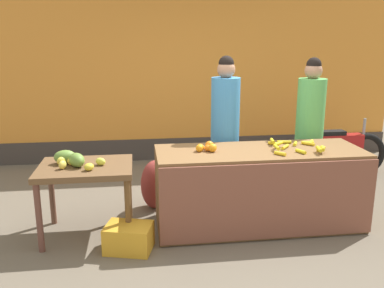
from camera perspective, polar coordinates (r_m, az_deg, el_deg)
name	(u,v)px	position (r m, az deg, el deg)	size (l,w,h in m)	color
ground_plane	(224,226)	(4.68, 4.47, -11.12)	(24.00, 24.00, 0.00)	#665B4C
market_wall_back	(191,65)	(7.00, -0.15, 10.76)	(7.00, 0.23, 3.21)	orange
fruit_stall_counter	(259,188)	(4.59, 9.18, -5.99)	(2.21, 0.81, 0.85)	brown
side_table_wooden	(86,175)	(4.37, -14.36, -4.16)	(0.94, 0.74, 0.76)	brown
banana_bunch_pile	(297,146)	(4.60, 14.26, -0.26)	(0.61, 0.55, 0.07)	yellow
orange_pile	(206,147)	(4.36, 1.95, -0.44)	(0.22, 0.21, 0.09)	orange
mango_papaya_pile	(73,160)	(4.37, -16.07, -2.06)	(0.55, 0.48, 0.14)	gold
vendor_woman_blue_shirt	(225,132)	(5.00, 4.54, 1.67)	(0.34, 0.34, 1.81)	#33333D
vendor_woman_green_shirt	(309,130)	(5.35, 15.80, 1.84)	(0.34, 0.34, 1.79)	#33333D
parked_motorcycle	(335,151)	(6.45, 18.99, -0.88)	(1.60, 0.18, 0.88)	black
produce_crate	(129,238)	(4.17, -8.67, -12.61)	(0.44, 0.32, 0.26)	gold
produce_sack	(155,184)	(5.04, -5.17, -5.54)	(0.36, 0.30, 0.60)	maroon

